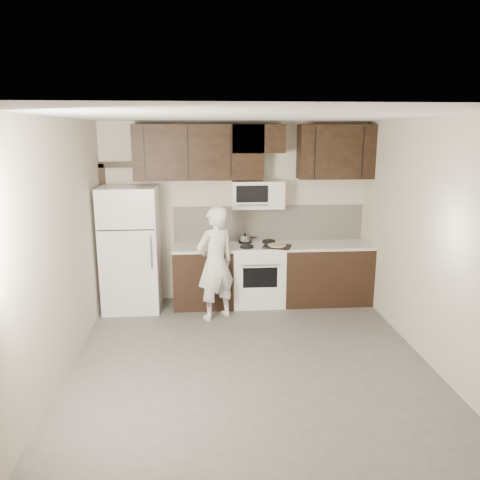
{
  "coord_description": "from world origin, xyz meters",
  "views": [
    {
      "loc": [
        -0.49,
        -4.75,
        2.55
      ],
      "look_at": [
        -0.05,
        0.9,
        1.23
      ],
      "focal_mm": 35.0,
      "sensor_mm": 36.0,
      "label": 1
    }
  ],
  "objects": [
    {
      "name": "floor",
      "position": [
        0.0,
        0.0,
        0.0
      ],
      "size": [
        4.5,
        4.5,
        0.0
      ],
      "primitive_type": "plane",
      "color": "#53504E",
      "rests_on": "ground"
    },
    {
      "name": "counter_run",
      "position": [
        0.6,
        1.94,
        0.46
      ],
      "size": [
        2.95,
        0.64,
        0.91
      ],
      "color": "black",
      "rests_on": "floor"
    },
    {
      "name": "door_trim",
      "position": [
        -1.92,
        2.21,
        1.25
      ],
      "size": [
        0.5,
        0.08,
        2.12
      ],
      "color": "black",
      "rests_on": "floor"
    },
    {
      "name": "ceiling",
      "position": [
        0.0,
        0.0,
        2.7
      ],
      "size": [
        4.5,
        4.5,
        0.0
      ],
      "primitive_type": "plane",
      "rotation": [
        3.14,
        0.0,
        0.0
      ],
      "color": "white",
      "rests_on": "back_wall"
    },
    {
      "name": "upper_cabinets",
      "position": [
        0.21,
        2.08,
        2.28
      ],
      "size": [
        3.48,
        0.35,
        0.78
      ],
      "color": "black",
      "rests_on": "back_wall"
    },
    {
      "name": "refrigerator",
      "position": [
        -1.55,
        1.89,
        0.9
      ],
      "size": [
        0.8,
        0.76,
        1.8
      ],
      "color": "silver",
      "rests_on": "floor"
    },
    {
      "name": "back_wall",
      "position": [
        0.0,
        2.25,
        1.35
      ],
      "size": [
        4.0,
        0.0,
        4.0
      ],
      "primitive_type": "plane",
      "rotation": [
        1.57,
        0.0,
        0.0
      ],
      "color": "beige",
      "rests_on": "ground"
    },
    {
      "name": "person",
      "position": [
        -0.35,
        1.41,
        0.79
      ],
      "size": [
        0.69,
        0.63,
        1.59
      ],
      "primitive_type": "imported",
      "rotation": [
        0.0,
        0.0,
        3.69
      ],
      "color": "white",
      "rests_on": "floor"
    },
    {
      "name": "saucepan",
      "position": [
        0.12,
        2.09,
        0.97
      ],
      "size": [
        0.26,
        0.15,
        0.15
      ],
      "color": "silver",
      "rests_on": "stove"
    },
    {
      "name": "baking_tray",
      "position": [
        0.56,
        1.78,
        0.92
      ],
      "size": [
        0.46,
        0.4,
        0.02
      ],
      "primitive_type": "cube",
      "rotation": [
        0.0,
        0.0,
        -0.32
      ],
      "color": "black",
      "rests_on": "counter_run"
    },
    {
      "name": "stove",
      "position": [
        0.3,
        1.94,
        0.46
      ],
      "size": [
        0.76,
        0.66,
        0.94
      ],
      "color": "silver",
      "rests_on": "floor"
    },
    {
      "name": "backsplash",
      "position": [
        0.5,
        2.24,
        1.18
      ],
      "size": [
        2.9,
        0.02,
        0.54
      ],
      "primitive_type": "cube",
      "color": "beige",
      "rests_on": "counter_run"
    },
    {
      "name": "pizza",
      "position": [
        0.56,
        1.78,
        0.94
      ],
      "size": [
        0.33,
        0.33,
        0.02
      ],
      "primitive_type": "cylinder",
      "rotation": [
        0.0,
        0.0,
        -0.32
      ],
      "color": "#D0BC8B",
      "rests_on": "baking_tray"
    },
    {
      "name": "microwave",
      "position": [
        0.3,
        2.06,
        1.65
      ],
      "size": [
        0.76,
        0.42,
        0.4
      ],
      "color": "silver",
      "rests_on": "upper_cabinets"
    }
  ]
}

